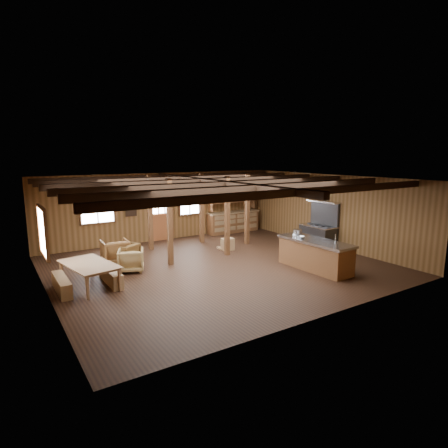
{
  "coord_description": "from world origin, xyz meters",
  "views": [
    {
      "loc": [
        -6.08,
        -9.88,
        3.56
      ],
      "look_at": [
        0.51,
        0.45,
        1.26
      ],
      "focal_mm": 30.0,
      "sensor_mm": 36.0,
      "label": 1
    }
  ],
  "objects_px": {
    "commercial_range": "(319,232)",
    "armchair_b": "(115,251)",
    "kitchen_island": "(315,254)",
    "armchair_c": "(131,260)",
    "dining_table": "(91,275)",
    "armchair_a": "(126,253)"
  },
  "relations": [
    {
      "from": "dining_table",
      "to": "armchair_a",
      "type": "xyz_separation_m",
      "value": [
        1.54,
        1.75,
        -0.01
      ]
    },
    {
      "from": "dining_table",
      "to": "armchair_c",
      "type": "height_order",
      "value": "armchair_c"
    },
    {
      "from": "kitchen_island",
      "to": "armchair_a",
      "type": "height_order",
      "value": "kitchen_island"
    },
    {
      "from": "kitchen_island",
      "to": "armchair_b",
      "type": "height_order",
      "value": "kitchen_island"
    },
    {
      "from": "armchair_a",
      "to": "commercial_range",
      "type": "bearing_deg",
      "value": 136.08
    },
    {
      "from": "armchair_c",
      "to": "armchair_b",
      "type": "bearing_deg",
      "value": -62.0
    },
    {
      "from": "commercial_range",
      "to": "armchair_a",
      "type": "relative_size",
      "value": 2.5
    },
    {
      "from": "kitchen_island",
      "to": "commercial_range",
      "type": "height_order",
      "value": "commercial_range"
    },
    {
      "from": "commercial_range",
      "to": "armchair_c",
      "type": "relative_size",
      "value": 2.33
    },
    {
      "from": "dining_table",
      "to": "armchair_c",
      "type": "distance_m",
      "value": 1.57
    },
    {
      "from": "kitchen_island",
      "to": "dining_table",
      "type": "relative_size",
      "value": 1.34
    },
    {
      "from": "armchair_a",
      "to": "armchair_b",
      "type": "height_order",
      "value": "armchair_b"
    },
    {
      "from": "armchair_b",
      "to": "commercial_range",
      "type": "bearing_deg",
      "value": 167.34
    },
    {
      "from": "kitchen_island",
      "to": "armchair_c",
      "type": "distance_m",
      "value": 5.71
    },
    {
      "from": "armchair_a",
      "to": "armchair_b",
      "type": "xyz_separation_m",
      "value": [
        -0.3,
        0.2,
        0.06
      ]
    },
    {
      "from": "dining_table",
      "to": "armchair_a",
      "type": "distance_m",
      "value": 2.33
    },
    {
      "from": "commercial_range",
      "to": "armchair_b",
      "type": "xyz_separation_m",
      "value": [
        -7.31,
        2.11,
        -0.21
      ]
    },
    {
      "from": "armchair_b",
      "to": "dining_table",
      "type": "bearing_deg",
      "value": 60.98
    },
    {
      "from": "kitchen_island",
      "to": "dining_table",
      "type": "xyz_separation_m",
      "value": [
        -6.29,
        2.13,
        -0.15
      ]
    },
    {
      "from": "commercial_range",
      "to": "kitchen_island",
      "type": "bearing_deg",
      "value": -138.88
    },
    {
      "from": "dining_table",
      "to": "armchair_b",
      "type": "xyz_separation_m",
      "value": [
        1.24,
        1.95,
        0.05
      ]
    },
    {
      "from": "dining_table",
      "to": "armchair_a",
      "type": "bearing_deg",
      "value": -51.95
    }
  ]
}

